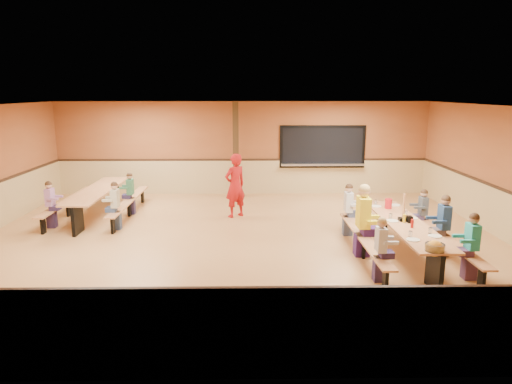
{
  "coord_description": "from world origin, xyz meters",
  "views": [
    {
      "loc": [
        0.21,
        -9.77,
        3.33
      ],
      "look_at": [
        0.36,
        0.01,
        1.15
      ],
      "focal_mm": 32.0,
      "sensor_mm": 36.0,
      "label": 1
    }
  ],
  "objects": [
    {
      "name": "seated_child_navy_right",
      "position": [
        4.18,
        -0.91,
        0.63
      ],
      "size": [
        0.39,
        0.32,
        1.26
      ],
      "primitive_type": null,
      "color": "navy",
      "rests_on": "ground"
    },
    {
      "name": "table_paddle",
      "position": [
        3.34,
        -0.89,
        0.88
      ],
      "size": [
        0.16,
        0.16,
        0.56
      ],
      "color": "black",
      "rests_on": "cafeteria_table_main"
    },
    {
      "name": "structural_post",
      "position": [
        -0.2,
        4.4,
        1.5
      ],
      "size": [
        0.18,
        0.18,
        3.0
      ],
      "primitive_type": "cube",
      "color": "#302010",
      "rests_on": "ground"
    },
    {
      "name": "seated_child_char_right",
      "position": [
        4.18,
        0.23,
        0.57
      ],
      "size": [
        0.33,
        0.27,
        1.13
      ],
      "primitive_type": null,
      "color": "#44484E",
      "rests_on": "ground"
    },
    {
      "name": "seated_child_grey_left",
      "position": [
        2.53,
        0.5,
        0.6
      ],
      "size": [
        0.37,
        0.3,
        1.21
      ],
      "primitive_type": null,
      "color": "silver",
      "rests_on": "ground"
    },
    {
      "name": "standing_woman",
      "position": [
        -0.16,
        2.13,
        0.86
      ],
      "size": [
        0.75,
        0.7,
        1.71
      ],
      "primitive_type": "imported",
      "rotation": [
        0.0,
        0.0,
        3.79
      ],
      "color": "#AE1315",
      "rests_on": "ground"
    },
    {
      "name": "room_envelope",
      "position": [
        0.0,
        0.0,
        0.69
      ],
      "size": [
        12.04,
        10.04,
        3.02
      ],
      "color": "#96532B",
      "rests_on": "ground"
    },
    {
      "name": "kitchen_pass_through",
      "position": [
        2.6,
        4.96,
        1.49
      ],
      "size": [
        2.78,
        0.28,
        1.38
      ],
      "color": "black",
      "rests_on": "ground"
    },
    {
      "name": "seated_child_purple_sec",
      "position": [
        -4.69,
        1.2,
        0.58
      ],
      "size": [
        0.34,
        0.28,
        1.15
      ],
      "primitive_type": null,
      "color": "#9E6899",
      "rests_on": "ground"
    },
    {
      "name": "seated_adult_yellow",
      "position": [
        2.53,
        -0.88,
        0.74
      ],
      "size": [
        0.5,
        0.41,
        1.47
      ],
      "primitive_type": null,
      "color": "yellow",
      "rests_on": "ground"
    },
    {
      "name": "ground",
      "position": [
        0.0,
        0.0,
        0.0
      ],
      "size": [
        12.0,
        12.0,
        0.0
      ],
      "primitive_type": "plane",
      "color": "#A46E3E",
      "rests_on": "ground"
    },
    {
      "name": "cafeteria_table_second",
      "position": [
        -3.87,
        2.25,
        0.53
      ],
      "size": [
        1.91,
        3.7,
        0.74
      ],
      "color": "#BC794A",
      "rests_on": "ground"
    },
    {
      "name": "place_settings",
      "position": [
        3.35,
        -1.01,
        0.8
      ],
      "size": [
        0.65,
        3.3,
        0.11
      ],
      "primitive_type": null,
      "color": "beige",
      "rests_on": "cafeteria_table_main"
    },
    {
      "name": "condiment_mustard",
      "position": [
        3.32,
        -1.02,
        0.82
      ],
      "size": [
        0.06,
        0.06,
        0.17
      ],
      "primitive_type": "cylinder",
      "color": "yellow",
      "rests_on": "cafeteria_table_main"
    },
    {
      "name": "seated_child_white_left",
      "position": [
        2.53,
        -2.18,
        0.58
      ],
      "size": [
        0.34,
        0.28,
        1.16
      ],
      "primitive_type": null,
      "color": "silver",
      "rests_on": "ground"
    },
    {
      "name": "seated_child_teal_right",
      "position": [
        4.18,
        -2.1,
        0.6
      ],
      "size": [
        0.37,
        0.3,
        1.21
      ],
      "primitive_type": null,
      "color": "teal",
      "rests_on": "ground"
    },
    {
      "name": "punch_pitcher",
      "position": [
        3.34,
        0.11,
        0.85
      ],
      "size": [
        0.16,
        0.16,
        0.22
      ],
      "primitive_type": "cylinder",
      "color": "red",
      "rests_on": "cafeteria_table_main"
    },
    {
      "name": "condiment_ketchup",
      "position": [
        3.36,
        -1.37,
        0.82
      ],
      "size": [
        0.06,
        0.06,
        0.17
      ],
      "primitive_type": "cylinder",
      "color": "#B2140F",
      "rests_on": "cafeteria_table_main"
    },
    {
      "name": "seated_child_tan_sec",
      "position": [
        -3.04,
        1.02,
        0.59
      ],
      "size": [
        0.35,
        0.29,
        1.17
      ],
      "primitive_type": null,
      "color": "#ACA88C",
      "rests_on": "ground"
    },
    {
      "name": "cafeteria_table_main",
      "position": [
        3.35,
        -1.01,
        0.53
      ],
      "size": [
        1.91,
        3.7,
        0.74
      ],
      "color": "#BC794A",
      "rests_on": "ground"
    },
    {
      "name": "napkin_dispenser",
      "position": [
        3.43,
        -1.01,
        0.8
      ],
      "size": [
        0.1,
        0.14,
        0.13
      ],
      "primitive_type": "cube",
      "color": "black",
      "rests_on": "cafeteria_table_main"
    },
    {
      "name": "chip_bowl",
      "position": [
        3.28,
        -2.66,
        0.81
      ],
      "size": [
        0.32,
        0.32,
        0.15
      ],
      "primitive_type": null,
      "color": "#FFAC28",
      "rests_on": "cafeteria_table_main"
    },
    {
      "name": "seated_child_green_sec",
      "position": [
        -3.04,
        2.46,
        0.57
      ],
      "size": [
        0.33,
        0.27,
        1.14
      ],
      "primitive_type": null,
      "color": "#377854",
      "rests_on": "ground"
    }
  ]
}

